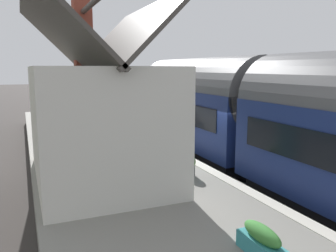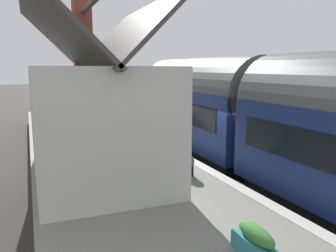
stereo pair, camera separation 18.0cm
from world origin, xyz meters
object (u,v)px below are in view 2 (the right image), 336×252
at_px(bench_mid_platform, 94,111).
at_px(planter_edge_far, 89,117).
at_px(planter_under_sign, 188,165).
at_px(planter_by_door, 256,242).
at_px(train, 264,120).
at_px(station_building, 96,117).
at_px(bench_platform_end, 113,125).
at_px(planter_corner_building, 130,124).
at_px(bench_near_building, 104,117).

distance_m(bench_mid_platform, planter_edge_far, 1.16).
bearing_deg(bench_mid_platform, planter_under_sign, -177.91).
bearing_deg(planter_by_door, train, -38.06).
distance_m(train, planter_by_door, 6.19).
distance_m(train, station_building, 5.37).
xyz_separation_m(station_building, bench_platform_end, (5.94, -1.82, -1.26)).
bearing_deg(station_building, planter_by_door, -163.50).
bearing_deg(planter_corner_building, train, -159.97).
height_order(bench_platform_end, planter_edge_far, bench_platform_end).
distance_m(bench_near_building, planter_under_sign, 9.65).
height_order(station_building, planter_corner_building, station_building).
relative_size(bench_platform_end, planter_corner_building, 1.74).
bearing_deg(planter_corner_building, bench_near_building, 19.02).
distance_m(station_building, bench_near_building, 9.02).
bearing_deg(bench_mid_platform, bench_platform_end, 178.44).
relative_size(bench_near_building, planter_corner_building, 1.72).
relative_size(train, planter_by_door, 17.12).
distance_m(train, planter_edge_far, 11.79).
relative_size(bench_mid_platform, bench_near_building, 1.00).
relative_size(train, bench_platform_end, 12.02).
bearing_deg(planter_edge_far, planter_under_sign, -175.15).
relative_size(planter_corner_building, planter_by_door, 0.82).
relative_size(bench_platform_end, planter_by_door, 1.42).
xyz_separation_m(train, planter_edge_far, (11.08, 3.87, -1.12)).
bearing_deg(bench_near_building, bench_platform_end, 176.15).
xyz_separation_m(station_building, bench_mid_platform, (11.56, -1.98, -1.26)).
xyz_separation_m(station_building, planter_by_door, (-5.33, -1.58, -1.47)).
height_order(train, bench_mid_platform, train).
xyz_separation_m(planter_under_sign, planter_by_door, (-4.40, 0.85, -0.05)).
bearing_deg(bench_platform_end, planter_edge_far, 4.52).
bearing_deg(bench_mid_platform, planter_by_door, 178.66).
relative_size(bench_mid_platform, planter_by_door, 1.41).
distance_m(station_building, planter_under_sign, 2.97).
distance_m(train, planter_under_sign, 3.12).
distance_m(bench_mid_platform, planter_by_door, 16.90).
bearing_deg(station_building, bench_platform_end, -17.05).
relative_size(planter_edge_far, planter_corner_building, 1.08).
distance_m(bench_near_building, bench_platform_end, 2.76).
bearing_deg(planter_corner_building, bench_platform_end, 118.71).
height_order(train, planter_edge_far, train).
xyz_separation_m(planter_under_sign, planter_corner_building, (7.41, -0.34, 0.07)).
xyz_separation_m(bench_near_building, planter_under_sign, (-9.64, -0.42, -0.15)).
bearing_deg(planter_edge_far, bench_near_building, -163.39).
bearing_deg(bench_platform_end, planter_by_door, 178.77).
bearing_deg(station_building, bench_near_building, -13.00).
bearing_deg(bench_mid_platform, planter_edge_far, 153.11).
bearing_deg(bench_mid_platform, train, -164.49).
distance_m(station_building, bench_mid_platform, 11.79).
xyz_separation_m(bench_mid_platform, planter_by_door, (-16.89, 0.40, -0.21)).
height_order(bench_mid_platform, planter_by_door, bench_mid_platform).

